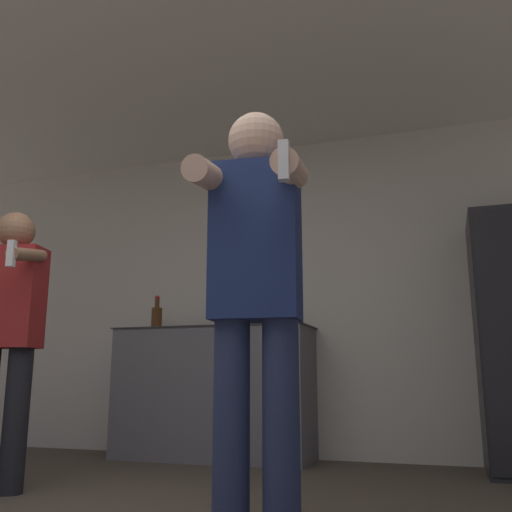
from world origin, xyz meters
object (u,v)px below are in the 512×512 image
object	(u,v)px
bottle_clear_vodka	(157,316)
person_man_side	(7,327)
bottle_red_label	(250,310)
bottle_short_whiskey	(238,315)
person_woman_foreground	(255,285)

from	to	relation	value
bottle_clear_vodka	person_man_side	distance (m)	1.55
bottle_red_label	bottle_clear_vodka	size ratio (longest dim) A/B	1.14
bottle_red_label	bottle_short_whiskey	size ratio (longest dim) A/B	1.22
bottle_red_label	person_man_side	bearing A→B (deg)	-121.13
bottle_clear_vodka	bottle_red_label	bearing A→B (deg)	-0.00
bottle_short_whiskey	person_woman_foreground	world-z (taller)	person_woman_foreground
bottle_clear_vodka	bottle_short_whiskey	xyz separation A→B (m)	(0.71, -0.00, -0.02)
bottle_short_whiskey	person_man_side	world-z (taller)	person_man_side
bottle_red_label	person_man_side	distance (m)	1.81
person_man_side	bottle_clear_vodka	bearing A→B (deg)	85.55
bottle_short_whiskey	bottle_clear_vodka	bearing A→B (deg)	180.00
bottle_short_whiskey	bottle_red_label	bearing A→B (deg)	-0.00
bottle_clear_vodka	person_woman_foreground	xyz separation A→B (m)	(1.56, -2.13, -0.15)
bottle_short_whiskey	person_woman_foreground	bearing A→B (deg)	-68.22
bottle_red_label	person_man_side	size ratio (longest dim) A/B	0.20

